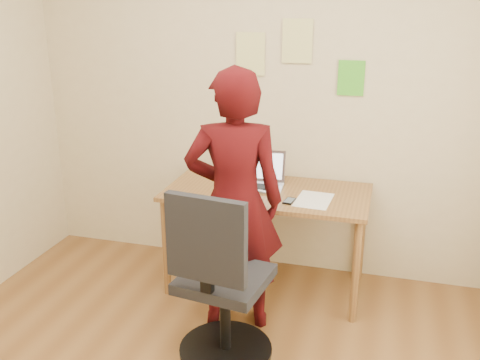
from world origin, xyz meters
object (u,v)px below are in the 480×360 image
(desk, at_px, (267,202))
(office_chair, at_px, (220,290))
(person, at_px, (234,202))
(laptop, at_px, (261,179))
(phone, at_px, (289,201))

(desk, xyz_separation_m, office_chair, (-0.06, -0.90, -0.20))
(desk, bearing_deg, person, -100.56)
(laptop, distance_m, office_chair, 1.04)
(laptop, height_order, office_chair, office_chair)
(laptop, bearing_deg, phone, -48.15)
(laptop, height_order, phone, laptop)
(phone, bearing_deg, desk, 145.22)
(phone, xyz_separation_m, person, (-0.28, -0.33, 0.08))
(laptop, distance_m, phone, 0.36)
(laptop, height_order, person, person)
(phone, xyz_separation_m, office_chair, (-0.25, -0.73, -0.29))
(desk, bearing_deg, laptop, 130.52)
(laptop, distance_m, person, 0.58)
(office_chair, xyz_separation_m, person, (-0.03, 0.41, 0.37))
(laptop, bearing_deg, office_chair, -93.37)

